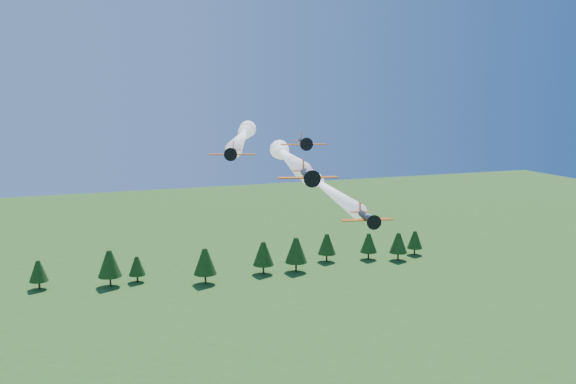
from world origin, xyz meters
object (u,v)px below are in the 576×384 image
object	(u,v)px
plane_right	(326,188)
plane_slot	(303,142)
plane_lead	(286,156)
plane_left	(242,136)

from	to	relation	value
plane_right	plane_slot	xyz separation A→B (m)	(-11.93, -17.85, 10.63)
plane_lead	plane_left	distance (m)	16.14
plane_lead	plane_right	size ratio (longest dim) A/B	0.85
plane_left	plane_lead	bearing A→B (deg)	-58.89
plane_left	plane_right	bearing A→B (deg)	-5.19
plane_lead	plane_left	size ratio (longest dim) A/B	0.81
plane_left	plane_slot	distance (m)	24.72
plane_lead	plane_slot	world-z (taller)	plane_slot
plane_left	plane_right	size ratio (longest dim) A/B	1.06
plane_right	plane_slot	distance (m)	23.96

